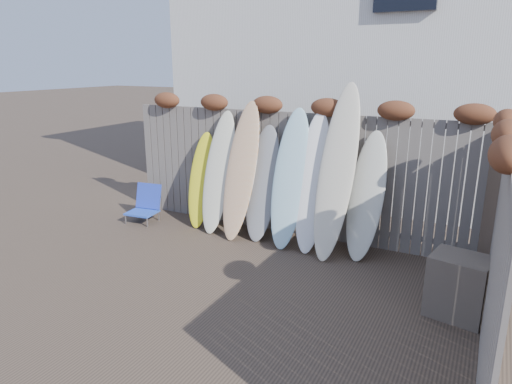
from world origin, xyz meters
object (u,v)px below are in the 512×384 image
at_px(surfboard_0, 201,180).
at_px(beach_chair, 145,204).
at_px(wooden_crate, 459,286).
at_px(lattice_panel, 498,239).

bearing_deg(surfboard_0, beach_chair, -168.45).
xyz_separation_m(beach_chair, surfboard_0, (1.02, 0.30, 0.50)).
distance_m(wooden_crate, surfboard_0, 4.41).
relative_size(beach_chair, surfboard_0, 0.39).
bearing_deg(lattice_panel, wooden_crate, -142.68).
relative_size(beach_chair, lattice_panel, 0.41).
xyz_separation_m(beach_chair, wooden_crate, (5.24, -0.89, 0.05)).
xyz_separation_m(beach_chair, lattice_panel, (5.57, -0.40, 0.50)).
bearing_deg(surfboard_0, lattice_panel, -13.60).
bearing_deg(lattice_panel, beach_chair, 156.94).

